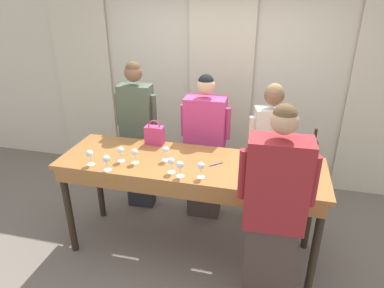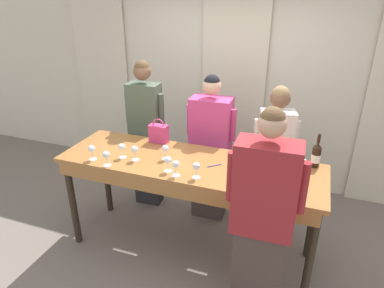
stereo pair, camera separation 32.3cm
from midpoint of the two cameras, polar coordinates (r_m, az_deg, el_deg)
ground_plane at (r=3.82m, az=2.11°, el=-16.97°), size 18.00×18.00×0.00m
wall_back at (r=4.66m, az=9.08°, el=10.17°), size 12.00×0.06×2.80m
curtain_panel_left at (r=5.36m, az=-12.99°, el=11.12°), size 0.84×0.03×2.69m
curtain_panel_center at (r=4.61m, az=8.86°, el=9.31°), size 0.84×0.03×2.69m
tasting_bar at (r=3.26m, az=2.20°, el=-5.06°), size 2.51×0.78×1.04m
wine_bottle at (r=3.35m, az=22.63°, el=-1.79°), size 0.08×0.08×0.32m
handbag at (r=3.59m, az=-3.03°, el=1.74°), size 0.19×0.10×0.27m
wine_glass_front_left at (r=2.92m, az=3.91°, el=-3.92°), size 0.07×0.07×0.15m
wine_glass_front_mid at (r=3.31m, az=-13.73°, el=-0.97°), size 0.07×0.07×0.15m
wine_glass_front_right at (r=3.23m, az=-1.63°, el=-0.93°), size 0.07×0.07×0.15m
wine_glass_center_left at (r=3.17m, az=-11.32°, el=-1.95°), size 0.07×0.07×0.15m
wine_glass_center_mid at (r=3.23m, az=-6.72°, el=-1.09°), size 0.07×0.07×0.15m
wine_glass_center_right at (r=2.99m, az=15.12°, el=-4.07°), size 0.07×0.07×0.15m
wine_glass_back_left at (r=3.18m, az=20.93°, el=-3.10°), size 0.07×0.07×0.15m
wine_glass_back_mid at (r=3.07m, az=14.08°, el=-3.18°), size 0.07×0.07×0.15m
wine_glass_back_right at (r=2.94m, az=0.42°, el=-3.60°), size 0.07×0.07×0.15m
wine_glass_near_host at (r=3.30m, az=-8.91°, el=-0.67°), size 0.07×0.07×0.15m
wine_glass_by_bottle at (r=3.01m, az=-0.99°, el=-2.88°), size 0.07×0.07×0.15m
pen at (r=3.17m, az=6.67°, el=-3.66°), size 0.11×0.10×0.01m
guest_olive_jacket at (r=4.10m, az=-5.46°, el=1.73°), size 0.49×0.23×1.82m
guest_pink_top at (r=3.88m, az=5.46°, el=-1.02°), size 0.56×0.28×1.73m
guest_cream_sweater at (r=3.78m, az=15.85°, el=-2.40°), size 0.47×0.29×1.67m
host_pouring at (r=2.68m, az=15.04°, el=-13.00°), size 0.56×0.26×1.85m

